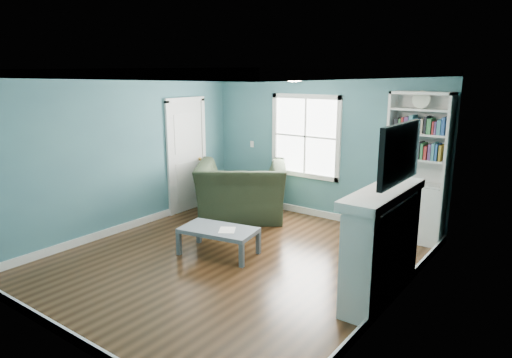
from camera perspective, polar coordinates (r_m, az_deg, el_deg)
The scene contains 13 objects.
floor at distance 6.52m, azimuth -3.03°, elevation -10.09°, with size 5.00×5.00×0.00m, color black.
room_walls at distance 6.07m, azimuth -3.21°, elevation 3.76°, with size 5.00×5.00×5.00m.
trim at distance 6.14m, azimuth -3.17°, elevation 0.58°, with size 4.50×5.00×2.60m.
window at distance 8.28m, azimuth 6.20°, elevation 5.31°, with size 1.40×0.06×1.50m.
bookshelf at distance 7.40m, azimuth 19.33°, elevation -0.45°, with size 0.90×0.35×2.31m.
fireplace at distance 5.47m, azimuth 15.57°, elevation -8.05°, with size 0.44×1.58×1.30m.
tv at distance 5.15m, azimuth 17.56°, elevation 3.09°, with size 0.06×1.10×0.65m, color black.
door at distance 8.66m, azimuth -8.66°, elevation 3.05°, with size 0.12×0.98×2.17m.
ceiling_fixture at distance 5.55m, azimuth 4.73°, elevation 12.89°, with size 0.38×0.38×0.15m.
light_switch at distance 8.98m, azimuth -0.49°, elevation 4.38°, with size 0.08×0.01×0.12m, color white.
recliner at distance 8.13m, azimuth -1.80°, elevation -0.32°, with size 1.55×1.01×1.35m, color black.
coffee_table at distance 6.62m, azimuth -4.71°, elevation -6.58°, with size 1.17×0.78×0.39m.
paper_sheet at distance 6.52m, azimuth -3.63°, elevation -6.38°, with size 0.22×0.28×0.00m, color white.
Camera 1 is at (3.81, -4.62, 2.57)m, focal length 32.00 mm.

